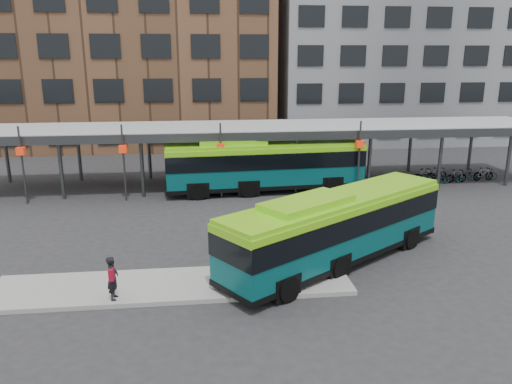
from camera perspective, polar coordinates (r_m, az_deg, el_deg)
name	(u,v)px	position (r m, az deg, el deg)	size (l,w,h in m)	color
ground	(296,252)	(23.42, 4.61, -6.90)	(120.00, 120.00, 0.00)	#28282B
boarding_island	(174,285)	(20.28, -9.38, -10.48)	(14.00, 3.00, 0.18)	gray
canopy	(261,129)	(34.73, 0.57, 7.18)	(40.00, 6.53, 4.80)	#999B9E
building_brick	(139,33)	(53.59, -13.25, 17.29)	(26.00, 14.00, 22.00)	brown
building_grey	(389,44)	(57.00, 14.92, 16.04)	(24.00, 14.00, 20.00)	slate
bus_front	(337,226)	(21.92, 9.22, -3.86)	(11.28, 8.81, 3.29)	#074B4E
bus_rear	(264,164)	(33.21, 0.93, 3.24)	(13.25, 3.64, 3.61)	#074B4E
pedestrian	(113,278)	(19.17, -16.06, -9.39)	(0.41, 0.64, 1.66)	black
bike_rack	(449,175)	(38.66, 21.18, 1.79)	(7.14, 1.64, 1.02)	slate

